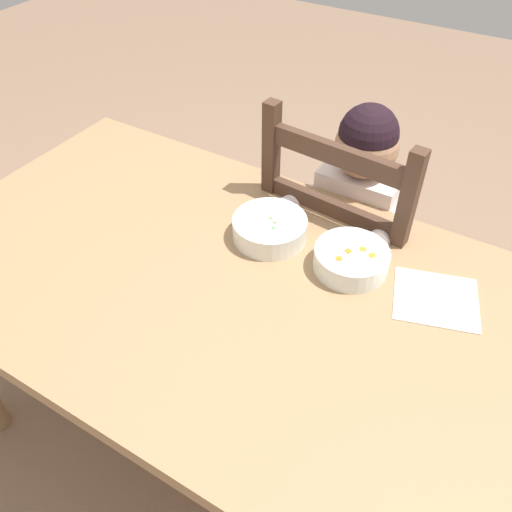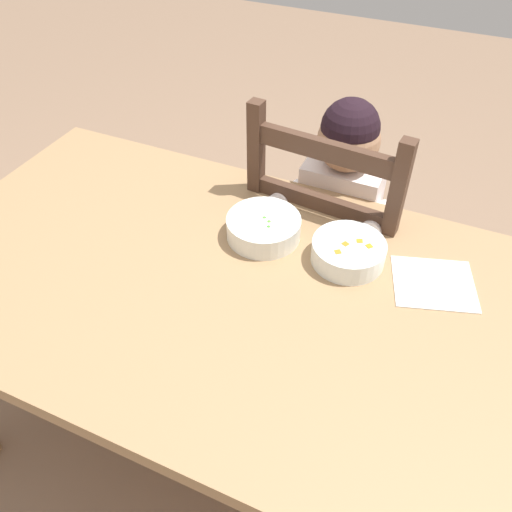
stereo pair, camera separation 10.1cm
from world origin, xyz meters
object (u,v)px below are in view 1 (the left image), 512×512
at_px(child_figure, 352,215).
at_px(spoon, 332,248).
at_px(bowl_of_carrots, 351,259).
at_px(dining_table, 219,303).
at_px(dining_chair, 344,257).
at_px(bowl_of_peas, 270,228).

distance_m(child_figure, spoon, 0.28).
bearing_deg(bowl_of_carrots, child_figure, 110.09).
bearing_deg(dining_table, spoon, 48.32).
height_order(dining_chair, child_figure, dining_chair).
distance_m(dining_table, dining_chair, 0.52).
xyz_separation_m(bowl_of_carrots, spoon, (-0.06, 0.04, -0.02)).
height_order(bowl_of_peas, spoon, bowl_of_peas).
bearing_deg(spoon, dining_table, -131.68).
xyz_separation_m(dining_table, bowl_of_carrots, (0.25, 0.18, 0.12)).
xyz_separation_m(dining_table, bowl_of_peas, (0.04, 0.18, 0.12)).
relative_size(bowl_of_carrots, spoon, 1.33).
height_order(bowl_of_peas, bowl_of_carrots, bowl_of_peas).
distance_m(dining_table, child_figure, 0.49).
relative_size(dining_table, spoon, 11.41).
distance_m(dining_chair, child_figure, 0.17).
bearing_deg(bowl_of_carrots, bowl_of_peas, 180.00).
distance_m(child_figure, bowl_of_peas, 0.33).
relative_size(dining_chair, child_figure, 1.02).
relative_size(dining_table, child_figure, 1.54).
height_order(bowl_of_carrots, spoon, bowl_of_carrots).
distance_m(dining_chair, spoon, 0.37).
distance_m(dining_chair, bowl_of_carrots, 0.43).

